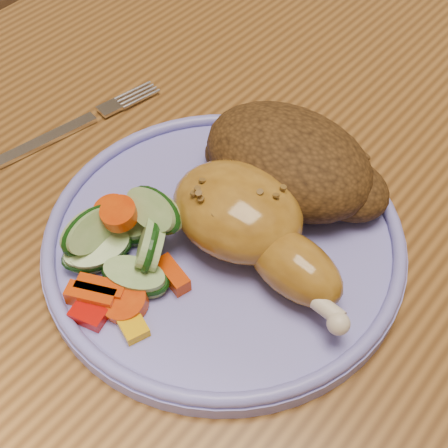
% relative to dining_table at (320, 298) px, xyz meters
% --- Properties ---
extents(dining_table, '(0.90, 1.40, 0.75)m').
position_rel_dining_table_xyz_m(dining_table, '(0.00, 0.00, 0.00)').
color(dining_table, brown).
rests_on(dining_table, ground).
extents(plate, '(0.27, 0.27, 0.01)m').
position_rel_dining_table_xyz_m(plate, '(-0.06, -0.06, 0.09)').
color(plate, '#7774D2').
rests_on(plate, dining_table).
extents(plate_rim, '(0.26, 0.26, 0.01)m').
position_rel_dining_table_xyz_m(plate_rim, '(-0.06, -0.06, 0.10)').
color(plate_rim, '#7774D2').
rests_on(plate_rim, plate).
extents(chicken_leg, '(0.16, 0.08, 0.05)m').
position_rel_dining_table_xyz_m(chicken_leg, '(-0.04, -0.05, 0.12)').
color(chicken_leg, '#A27022').
rests_on(chicken_leg, plate).
extents(rice_pilaf, '(0.15, 0.10, 0.06)m').
position_rel_dining_table_xyz_m(rice_pilaf, '(-0.05, 0.01, 0.12)').
color(rice_pilaf, '#462B11').
rests_on(rice_pilaf, plate).
extents(vegetable_pile, '(0.11, 0.11, 0.05)m').
position_rel_dining_table_xyz_m(vegetable_pile, '(-0.10, -0.12, 0.11)').
color(vegetable_pile, '#A50A05').
rests_on(vegetable_pile, plate).
extents(fork, '(0.04, 0.15, 0.00)m').
position_rel_dining_table_xyz_m(fork, '(-0.25, -0.05, 0.09)').
color(fork, silver).
rests_on(fork, dining_table).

